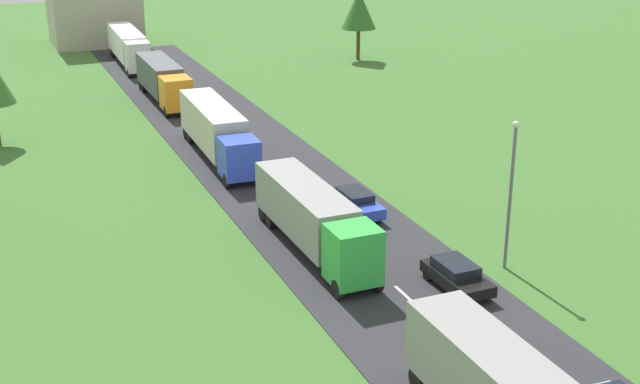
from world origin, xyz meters
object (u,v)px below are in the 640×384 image
object	(u,v)px
truck_third	(217,130)
truck_second	(313,217)
lamppost_second	(511,188)
truck_fourth	(163,79)
car_third	(457,275)
car_fourth	(356,202)
distant_building	(93,2)
tree_maple	(359,10)
truck_fifth	(128,45)

from	to	relation	value
truck_third	truck_second	bearing A→B (deg)	-89.21
truck_second	lamppost_second	xyz separation A→B (m)	(8.65, -5.75, 2.42)
truck_second	truck_fourth	xyz separation A→B (m)	(-0.11, 36.26, -0.01)
car_third	car_fourth	world-z (taller)	car_fourth
lamppost_second	distant_building	world-z (taller)	distant_building
truck_second	tree_maple	world-z (taller)	tree_maple
lamppost_second	tree_maple	bearing A→B (deg)	73.31
car_fourth	distant_building	distance (m)	64.71
truck_second	truck_third	distance (m)	18.11
truck_fifth	car_fourth	size ratio (longest dim) A/B	3.12
truck_fifth	truck_third	bearing A→B (deg)	-90.42
car_fourth	lamppost_second	distance (m)	11.33
truck_fourth	car_third	size ratio (longest dim) A/B	2.90
truck_fourth	car_fourth	world-z (taller)	truck_fourth
truck_fourth	distant_building	world-z (taller)	distant_building
truck_third	car_fourth	size ratio (longest dim) A/B	3.06
car_third	car_fourth	size ratio (longest dim) A/B	0.95
truck_third	car_third	bearing A→B (deg)	-78.35
truck_fifth	car_third	world-z (taller)	truck_fifth
truck_fourth	car_third	bearing A→B (deg)	-83.37
truck_third	lamppost_second	distance (m)	25.57
truck_fifth	tree_maple	size ratio (longest dim) A/B	1.81
car_third	distant_building	size ratio (longest dim) A/B	0.41
car_fourth	tree_maple	xyz separation A→B (m)	(19.94, 42.70, 4.75)
car_third	tree_maple	size ratio (longest dim) A/B	0.55
truck_fourth	truck_fifth	size ratio (longest dim) A/B	0.89
truck_fifth	tree_maple	xyz separation A→B (m)	(24.40, -6.87, 3.42)
lamppost_second	truck_third	bearing A→B (deg)	110.47
car_third	car_fourth	xyz separation A→B (m)	(-0.45, 11.10, 0.03)
truck_fourth	tree_maple	bearing A→B (deg)	23.28
truck_fourth	truck_third	bearing A→B (deg)	-90.45
truck_third	distant_building	xyz separation A→B (m)	(-1.00, 50.33, 2.77)
car_fourth	truck_fourth	bearing A→B (deg)	98.11
truck_third	car_fourth	distance (m)	14.83
truck_third	distant_building	world-z (taller)	distant_building
truck_fourth	tree_maple	world-z (taller)	tree_maple
truck_second	truck_fifth	xyz separation A→B (m)	(0.01, 53.68, 0.07)
truck_second	distant_building	size ratio (longest dim) A/B	1.18
truck_third	lamppost_second	size ratio (longest dim) A/B	1.69
truck_second	truck_fifth	world-z (taller)	truck_fifth
truck_second	tree_maple	distance (m)	52.90
truck_fifth	tree_maple	bearing A→B (deg)	-15.73
truck_third	lamppost_second	xyz separation A→B (m)	(8.90, -23.86, 2.33)
truck_third	truck_fifth	world-z (taller)	truck_third
truck_third	car_third	distance (m)	25.66
truck_second	car_fourth	bearing A→B (deg)	42.56
car_third	lamppost_second	bearing A→B (deg)	18.35
car_fourth	tree_maple	world-z (taller)	tree_maple
truck_second	truck_fourth	world-z (taller)	truck_fourth
truck_fifth	lamppost_second	world-z (taller)	lamppost_second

